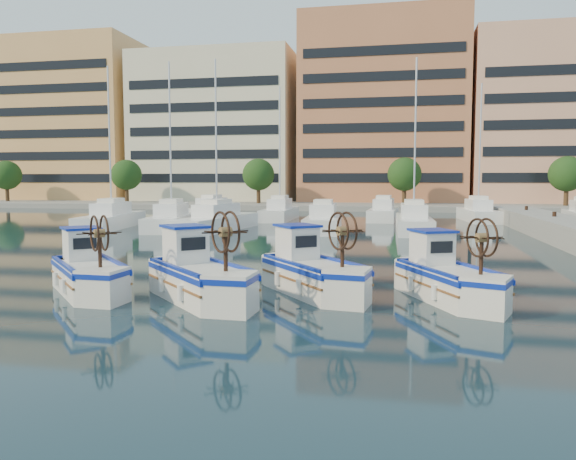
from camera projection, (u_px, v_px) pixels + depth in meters
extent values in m
plane|color=#172F3C|center=(265.00, 301.00, 15.83)|extent=(300.00, 300.00, 0.00)
cube|color=gray|center=(375.00, 202.00, 81.21)|extent=(180.00, 40.00, 0.60)
cube|color=#E1A260|center=(66.00, 122.00, 87.71)|extent=(24.00, 14.00, 24.00)
cube|color=black|center=(38.00, 117.00, 80.87)|extent=(22.08, 0.12, 21.60)
cube|color=beige|center=(219.00, 129.00, 82.88)|extent=(23.00, 14.00, 21.00)
cube|color=black|center=(202.00, 124.00, 76.05)|extent=(21.16, 0.12, 18.90)
cube|color=#C2734B|center=(383.00, 111.00, 77.95)|extent=(22.00, 14.00, 25.00)
cube|color=black|center=(381.00, 104.00, 71.11)|extent=(20.24, 0.12, 22.50)
cube|color=#E9A381|center=(561.00, 118.00, 73.52)|extent=(23.00, 14.00, 22.00)
cylinder|color=#3F2B19|center=(7.00, 195.00, 77.84)|extent=(0.50, 0.50, 3.00)
sphere|color=#244C1B|center=(7.00, 175.00, 77.61)|extent=(4.00, 4.00, 4.00)
cylinder|color=#3F2B19|center=(127.00, 195.00, 74.27)|extent=(0.50, 0.50, 3.00)
sphere|color=#244C1B|center=(126.00, 175.00, 74.04)|extent=(4.00, 4.00, 4.00)
cylinder|color=#3F2B19|center=(259.00, 196.00, 70.71)|extent=(0.50, 0.50, 3.00)
sphere|color=#244C1B|center=(258.00, 175.00, 70.47)|extent=(4.00, 4.00, 4.00)
cylinder|color=#3F2B19|center=(404.00, 197.00, 67.14)|extent=(0.50, 0.50, 3.00)
sphere|color=#244C1B|center=(404.00, 174.00, 66.90)|extent=(4.00, 4.00, 4.00)
cylinder|color=#3F2B19|center=(566.00, 198.00, 63.57)|extent=(0.50, 0.50, 3.00)
sphere|color=#244C1B|center=(567.00, 174.00, 63.33)|extent=(4.00, 4.00, 4.00)
cube|color=white|center=(112.00, 221.00, 40.54)|extent=(3.83, 9.93, 1.00)
cylinder|color=silver|center=(110.00, 144.00, 40.06)|extent=(0.12, 0.12, 11.00)
cube|color=white|center=(172.00, 223.00, 39.11)|extent=(3.45, 8.30, 1.00)
cylinder|color=silver|center=(170.00, 143.00, 38.63)|extent=(0.12, 0.12, 11.00)
cube|color=white|center=(217.00, 223.00, 38.29)|extent=(3.25, 10.14, 1.00)
cylinder|color=silver|center=(216.00, 142.00, 37.81)|extent=(0.12, 0.12, 11.00)
cube|color=white|center=(323.00, 224.00, 38.07)|extent=(2.76, 8.09, 1.00)
cube|color=white|center=(413.00, 224.00, 37.79)|extent=(2.42, 9.53, 1.00)
cylinder|color=silver|center=(415.00, 142.00, 37.31)|extent=(0.12, 0.12, 11.00)
cube|color=white|center=(212.00, 213.00, 51.53)|extent=(3.06, 7.89, 1.00)
cube|color=white|center=(280.00, 214.00, 49.11)|extent=(2.58, 8.85, 1.00)
cylinder|color=silver|center=(280.00, 151.00, 48.63)|extent=(0.12, 0.12, 11.00)
cube|color=white|center=(384.00, 214.00, 49.04)|extent=(2.50, 9.23, 1.00)
cube|color=white|center=(478.00, 215.00, 47.55)|extent=(2.85, 8.26, 1.00)
cylinder|color=silver|center=(480.00, 150.00, 47.07)|extent=(0.12, 0.12, 11.00)
cube|color=white|center=(89.00, 278.00, 16.95)|extent=(3.61, 3.74, 0.91)
cube|color=#0C249E|center=(89.00, 267.00, 16.92)|extent=(3.71, 3.85, 0.14)
cube|color=#1732B8|center=(89.00, 269.00, 16.92)|extent=(3.11, 3.24, 0.05)
cube|color=white|center=(81.00, 244.00, 17.76)|extent=(1.46, 1.47, 0.95)
cube|color=#0C249E|center=(81.00, 228.00, 17.71)|extent=(1.65, 1.66, 0.07)
cylinder|color=#331E14|center=(100.00, 253.00, 15.53)|extent=(0.10, 0.10, 1.00)
cylinder|color=brown|center=(99.00, 233.00, 15.49)|extent=(0.37, 0.37, 0.24)
torus|color=#331E14|center=(94.00, 233.00, 15.42)|extent=(0.73, 0.79, 1.01)
torus|color=#331E14|center=(104.00, 233.00, 15.55)|extent=(0.73, 0.79, 1.01)
cube|color=white|center=(201.00, 283.00, 15.91)|extent=(3.88, 3.98, 0.97)
cube|color=#0C249E|center=(201.00, 271.00, 15.88)|extent=(4.00, 4.10, 0.15)
cube|color=#1732B8|center=(201.00, 273.00, 15.89)|extent=(3.35, 3.45, 0.06)
cube|color=white|center=(186.00, 245.00, 16.77)|extent=(1.57, 1.58, 1.02)
cube|color=#0C249E|center=(185.00, 226.00, 16.72)|extent=(1.77, 1.77, 0.07)
cylinder|color=#331E14|center=(226.00, 254.00, 14.41)|extent=(0.11, 0.11, 1.08)
cylinder|color=brown|center=(225.00, 232.00, 14.36)|extent=(0.39, 0.39, 0.26)
torus|color=#331E14|center=(220.00, 232.00, 14.29)|extent=(0.79, 0.84, 1.09)
torus|color=#331E14|center=(230.00, 232.00, 14.43)|extent=(0.79, 0.84, 1.09)
cube|color=white|center=(314.00, 278.00, 16.86)|extent=(3.60, 4.00, 0.95)
cube|color=#0C249E|center=(314.00, 266.00, 16.83)|extent=(3.71, 4.12, 0.14)
cube|color=#1732B8|center=(314.00, 268.00, 16.83)|extent=(3.09, 3.48, 0.05)
cube|color=white|center=(297.00, 243.00, 17.74)|extent=(1.50, 1.54, 0.99)
cube|color=#0C249E|center=(297.00, 226.00, 17.70)|extent=(1.69, 1.73, 0.07)
cylinder|color=#331E14|center=(342.00, 251.00, 15.32)|extent=(0.11, 0.11, 1.05)
cylinder|color=brown|center=(343.00, 231.00, 15.27)|extent=(0.38, 0.38, 0.25)
torus|color=#331E14|center=(338.00, 231.00, 15.21)|extent=(0.69, 0.88, 1.06)
torus|color=#331E14|center=(347.00, 231.00, 15.33)|extent=(0.69, 0.88, 1.06)
cube|color=white|center=(449.00, 285.00, 15.93)|extent=(2.95, 3.96, 0.91)
cube|color=#0C249E|center=(449.00, 273.00, 15.90)|extent=(3.04, 4.07, 0.14)
cube|color=#1732B8|center=(449.00, 274.00, 15.90)|extent=(2.49, 3.48, 0.05)
cube|color=white|center=(432.00, 248.00, 16.85)|extent=(1.34, 1.42, 0.95)
cube|color=#0C249E|center=(432.00, 231.00, 16.81)|extent=(1.51, 1.60, 0.07)
cylinder|color=#331E14|center=(481.00, 259.00, 14.33)|extent=(0.10, 0.10, 1.00)
cylinder|color=brown|center=(482.00, 238.00, 14.29)|extent=(0.35, 0.34, 0.24)
torus|color=#331E14|center=(477.00, 238.00, 14.26)|extent=(0.48, 0.94, 1.01)
torus|color=#331E14|center=(486.00, 238.00, 14.32)|extent=(0.48, 0.94, 1.01)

